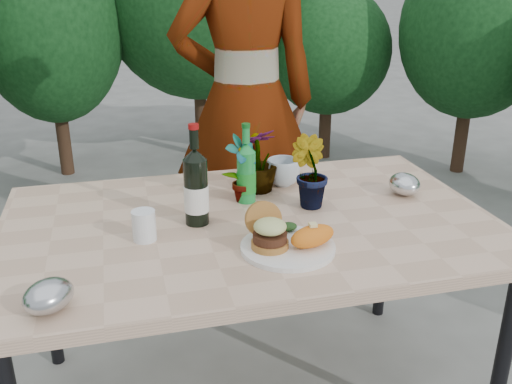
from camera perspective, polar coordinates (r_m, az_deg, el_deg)
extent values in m
cube|color=#D0AA8B|center=(1.88, -0.60, -3.36)|extent=(1.60, 1.00, 0.04)
cylinder|color=black|center=(2.04, 23.40, -15.47)|extent=(0.05, 0.05, 0.71)
cylinder|color=black|center=(2.41, -20.17, -8.90)|extent=(0.05, 0.05, 0.71)
cylinder|color=black|center=(2.64, 12.66, -5.25)|extent=(0.05, 0.05, 0.71)
cylinder|color=#382316|center=(4.67, -18.56, 4.23)|extent=(0.10, 0.10, 0.42)
ellipsoid|color=#1B5220|center=(4.49, -20.09, 16.10)|extent=(1.08, 1.08, 1.52)
cylinder|color=#382316|center=(4.88, -5.49, 6.52)|extent=(0.10, 0.10, 0.50)
cylinder|color=#382316|center=(4.86, 6.87, 5.68)|extent=(0.10, 0.10, 0.38)
ellipsoid|color=#1B5220|center=(4.72, 7.26, 13.88)|extent=(1.00, 1.00, 1.02)
cylinder|color=#382316|center=(4.75, 19.72, 4.52)|extent=(0.10, 0.10, 0.44)
ellipsoid|color=#1B5220|center=(4.59, 21.14, 14.98)|extent=(1.10, 1.10, 1.31)
cylinder|color=white|center=(1.68, 3.20, -5.56)|extent=(0.28, 0.28, 0.01)
cylinder|color=#B7722D|center=(1.66, 1.39, -5.24)|extent=(0.11, 0.11, 0.02)
cylinder|color=#472314|center=(1.65, 1.40, -4.55)|extent=(0.10, 0.10, 0.02)
ellipsoid|color=beige|center=(1.64, 1.41, -3.47)|extent=(0.10, 0.10, 0.04)
cylinder|color=#B7722D|center=(1.71, 0.74, -2.75)|extent=(0.11, 0.06, 0.11)
ellipsoid|color=orange|center=(1.67, 5.67, -4.41)|extent=(0.17, 0.12, 0.06)
ellipsoid|color=olive|center=(1.75, 2.34, -3.68)|extent=(0.04, 0.04, 0.02)
ellipsoid|color=#193814|center=(1.77, 3.23, -3.48)|extent=(0.06, 0.04, 0.03)
cylinder|color=black|center=(1.82, -6.00, 0.01)|extent=(0.08, 0.08, 0.22)
cylinder|color=white|center=(1.83, -5.98, -0.62)|extent=(0.08, 0.08, 0.09)
cone|color=black|center=(1.78, -6.16, 3.80)|extent=(0.08, 0.08, 0.04)
cylinder|color=black|center=(1.76, -6.22, 5.32)|extent=(0.03, 0.03, 0.06)
cylinder|color=maroon|center=(1.75, -6.28, 6.53)|extent=(0.03, 0.03, 0.02)
cylinder|color=#198C38|center=(1.99, -0.98, 1.52)|extent=(0.07, 0.07, 0.18)
cylinder|color=#198C26|center=(1.99, -0.98, 1.03)|extent=(0.07, 0.07, 0.07)
cone|color=#198C38|center=(1.95, -1.00, 4.47)|extent=(0.07, 0.07, 0.03)
cylinder|color=#198C38|center=(1.94, -1.01, 5.69)|extent=(0.03, 0.03, 0.05)
cylinder|color=#0C5919|center=(1.93, -1.02, 6.67)|extent=(0.03, 0.03, 0.01)
cylinder|color=white|center=(1.76, -11.13, -3.31)|extent=(0.07, 0.07, 0.09)
imported|color=#245F20|center=(1.97, -1.44, 2.28)|extent=(0.15, 0.14, 0.24)
imported|color=#1F531C|center=(1.95, 5.32, 1.99)|extent=(0.17, 0.17, 0.25)
imported|color=#295B1F|center=(2.08, 0.31, 3.19)|extent=(0.18, 0.18, 0.24)
imported|color=silver|center=(2.15, 2.71, 1.98)|extent=(0.17, 0.17, 0.10)
ellipsoid|color=#AFB1B6|center=(1.48, -20.05, -9.72)|extent=(0.17, 0.17, 0.08)
ellipsoid|color=silver|center=(2.14, 14.63, 0.78)|extent=(0.11, 0.14, 0.08)
imported|color=#A06250|center=(2.66, -1.10, 8.99)|extent=(0.72, 0.50, 1.88)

